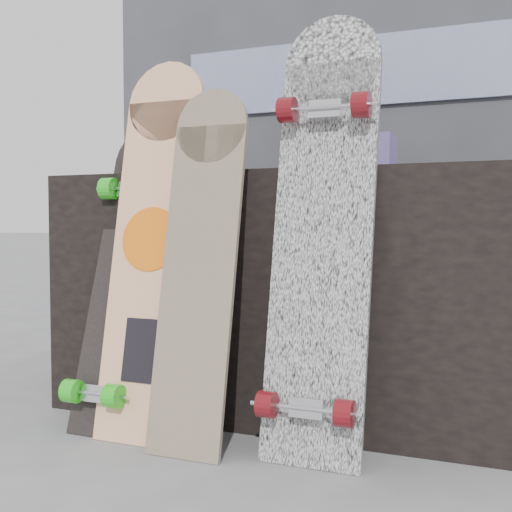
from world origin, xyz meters
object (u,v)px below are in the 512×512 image
at_px(longboard_geisha, 153,234).
at_px(longboard_celtic, 200,255).
at_px(longboard_cascadia, 323,222).
at_px(skateboard_dark, 124,269).
at_px(vendor_table, 299,294).

bearing_deg(longboard_geisha, longboard_celtic, -16.21).
xyz_separation_m(longboard_geisha, longboard_cascadia, (0.53, 0.02, 0.04)).
bearing_deg(skateboard_dark, longboard_cascadia, -1.33).
distance_m(vendor_table, skateboard_dark, 0.59).
height_order(vendor_table, longboard_cascadia, longboard_cascadia).
bearing_deg(longboard_geisha, vendor_table, 48.05).
relative_size(longboard_cascadia, skateboard_dark, 1.29).
bearing_deg(longboard_cascadia, longboard_geisha, -178.09).
bearing_deg(longboard_cascadia, skateboard_dark, 178.67).
relative_size(longboard_geisha, longboard_celtic, 1.11).
distance_m(vendor_table, longboard_cascadia, 0.47).
distance_m(longboard_geisha, skateboard_dark, 0.17).
relative_size(longboard_geisha, longboard_cascadia, 0.93).
relative_size(vendor_table, longboard_geisha, 1.39).
bearing_deg(longboard_cascadia, vendor_table, 117.37).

